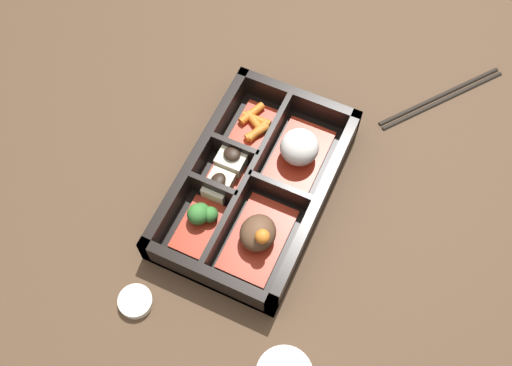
% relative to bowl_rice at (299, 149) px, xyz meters
% --- Properties ---
extents(ground_plane, '(3.00, 3.00, 0.00)m').
position_rel_bowl_rice_xyz_m(ground_plane, '(0.07, -0.03, -0.03)').
color(ground_plane, '#4C3523').
extents(bento_base, '(0.31, 0.19, 0.01)m').
position_rel_bowl_rice_xyz_m(bento_base, '(0.07, -0.03, -0.03)').
color(bento_base, black).
rests_on(bento_base, ground_plane).
extents(bento_rim, '(0.31, 0.19, 0.05)m').
position_rel_bowl_rice_xyz_m(bento_rim, '(0.07, -0.04, -0.01)').
color(bento_rim, black).
rests_on(bento_rim, ground_plane).
extents(bowl_rice, '(0.12, 0.07, 0.05)m').
position_rel_bowl_rice_xyz_m(bowl_rice, '(0.00, 0.00, 0.00)').
color(bowl_rice, '#B22D19').
rests_on(bowl_rice, bento_base).
extents(bowl_stew, '(0.12, 0.07, 0.05)m').
position_rel_bowl_rice_xyz_m(bowl_stew, '(0.14, 0.00, -0.01)').
color(bowl_stew, '#B22D19').
rests_on(bowl_stew, bento_base).
extents(bowl_carrots, '(0.09, 0.05, 0.02)m').
position_rel_bowl_rice_xyz_m(bowl_carrots, '(-0.02, -0.08, -0.02)').
color(bowl_carrots, '#B22D19').
rests_on(bowl_carrots, bento_base).
extents(bowl_tofu, '(0.08, 0.05, 0.04)m').
position_rel_bowl_rice_xyz_m(bowl_tofu, '(0.07, -0.08, -0.01)').
color(bowl_tofu, '#B22D19').
rests_on(bowl_tofu, bento_base).
extents(bowl_greens, '(0.08, 0.05, 0.03)m').
position_rel_bowl_rice_xyz_m(bowl_greens, '(0.15, -0.08, -0.01)').
color(bowl_greens, '#B22D19').
rests_on(bowl_greens, bento_base).
extents(chopsticks, '(0.19, 0.15, 0.01)m').
position_rel_bowl_rice_xyz_m(chopsticks, '(-0.19, 0.16, -0.03)').
color(chopsticks, black).
rests_on(chopsticks, ground_plane).
extents(sauce_dish, '(0.04, 0.04, 0.01)m').
position_rel_bowl_rice_xyz_m(sauce_dish, '(0.28, -0.11, -0.03)').
color(sauce_dish, beige).
rests_on(sauce_dish, ground_plane).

